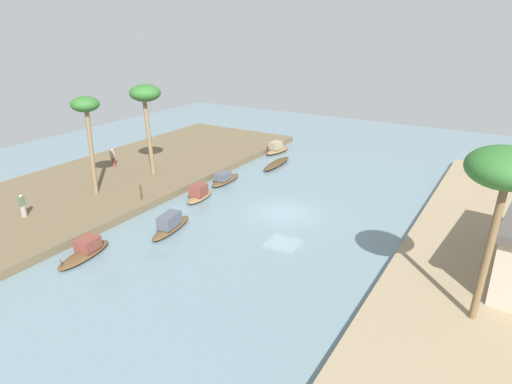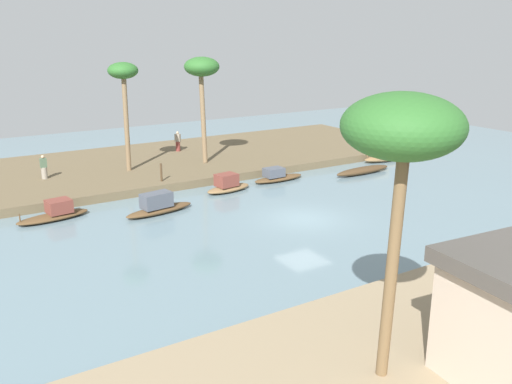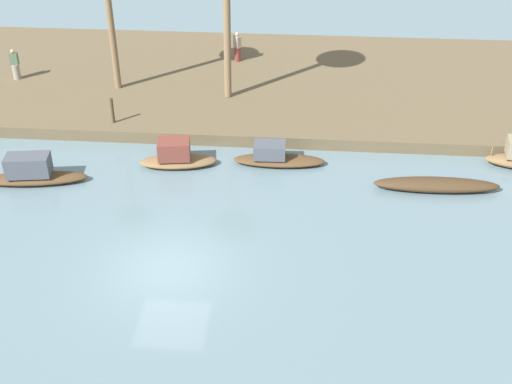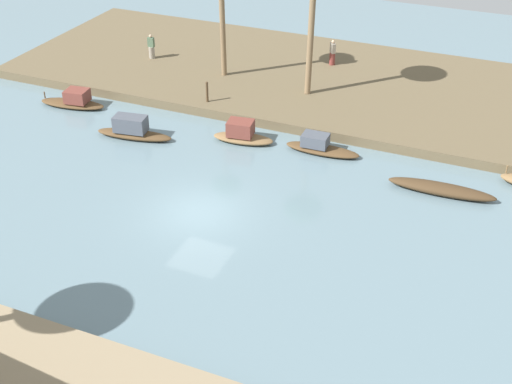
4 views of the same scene
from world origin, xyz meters
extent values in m
plane|color=slate|center=(0.00, 0.00, 0.00)|extent=(70.35, 70.35, 0.00)
cube|color=brown|center=(0.00, -15.90, 0.27)|extent=(38.56, 14.00, 0.55)
cylinder|color=brown|center=(-12.38, -8.26, 0.67)|extent=(0.07, 0.07, 0.40)
ellipsoid|color=brown|center=(6.49, -5.15, 0.20)|extent=(4.35, 1.68, 0.41)
cube|color=#4C515B|center=(6.66, -5.12, 0.83)|extent=(1.86, 1.18, 0.85)
ellipsoid|color=brown|center=(0.91, -7.04, 0.20)|extent=(3.41, 1.67, 0.40)
cube|color=brown|center=(1.06, -7.02, 0.80)|extent=(1.47, 1.20, 0.80)
ellipsoid|color=brown|center=(-3.37, -7.51, 0.19)|extent=(3.96, 1.23, 0.37)
cube|color=#4C515B|center=(-2.96, -7.49, 0.68)|extent=(1.37, 0.99, 0.62)
ellipsoid|color=#47331E|center=(-9.76, -5.89, 0.26)|extent=(5.05, 1.11, 0.52)
cylinder|color=gray|center=(10.86, -14.59, 0.94)|extent=(0.40, 0.40, 0.79)
cube|color=#4C664C|center=(10.86, -14.59, 1.65)|extent=(0.43, 0.25, 0.62)
sphere|color=tan|center=(10.86, -14.59, 2.06)|extent=(0.21, 0.21, 0.21)
cylinder|color=brown|center=(-0.46, -18.14, 0.95)|extent=(0.51, 0.51, 0.80)
cube|color=gray|center=(-0.46, -18.14, 1.66)|extent=(0.48, 0.52, 0.63)
sphere|color=tan|center=(-0.46, -18.14, 2.09)|extent=(0.22, 0.22, 0.22)
cylinder|color=#4C3823|center=(4.42, -9.84, 1.15)|extent=(0.14, 0.14, 1.21)
cylinder|color=#7F6647|center=(-0.51, -13.39, 3.84)|extent=(0.35, 0.70, 6.59)
cylinder|color=#7F6647|center=(5.24, -13.80, 3.84)|extent=(0.33, 0.49, 6.59)
camera|label=1|loc=(27.01, 13.82, 13.25)|focal=31.51mm
camera|label=2|loc=(17.53, 23.27, 10.01)|focal=38.46mm
camera|label=3|loc=(-4.45, 17.64, 14.21)|focal=47.20mm
camera|label=4|loc=(-12.54, 22.91, 17.34)|focal=48.65mm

